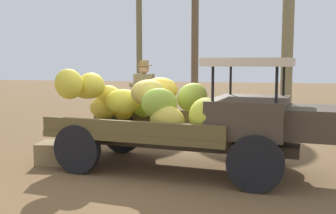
# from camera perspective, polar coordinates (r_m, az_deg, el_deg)

# --- Properties ---
(ground_plane) EXTENTS (60.00, 60.00, 0.00)m
(ground_plane) POSITION_cam_1_polar(r_m,az_deg,el_deg) (6.76, -2.91, -8.92)
(ground_plane) COLOR brown
(truck) EXTENTS (4.59, 2.19, 1.83)m
(truck) POSITION_cam_1_polar(r_m,az_deg,el_deg) (6.64, 2.54, -0.95)
(truck) COLOR #423528
(truck) RESTS_ON ground
(farmer) EXTENTS (0.53, 0.46, 1.81)m
(farmer) POSITION_cam_1_polar(r_m,az_deg,el_deg) (8.72, -3.37, 1.42)
(farmer) COLOR #B4A99B
(farmer) RESTS_ON ground
(wooden_crate) EXTENTS (0.58, 0.62, 0.37)m
(wooden_crate) POSITION_cam_1_polar(r_m,az_deg,el_deg) (7.50, -15.66, -6.16)
(wooden_crate) COLOR olive
(wooden_crate) RESTS_ON ground
(loose_banana_bunch) EXTENTS (0.65, 0.69, 0.30)m
(loose_banana_bunch) POSITION_cam_1_polar(r_m,az_deg,el_deg) (8.94, 7.31, -4.24)
(loose_banana_bunch) COLOR yellow
(loose_banana_bunch) RESTS_ON ground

